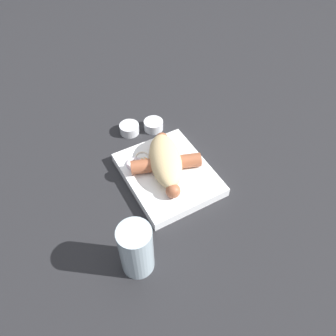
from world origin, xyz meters
name	(u,v)px	position (x,y,z in m)	size (l,w,h in m)	color
ground_plane	(168,177)	(0.00, 0.00, 0.00)	(3.00, 3.00, 0.00)	#232326
food_tray	(168,174)	(0.00, 0.00, 0.01)	(0.22, 0.18, 0.02)	white
bread_roll	(163,161)	(-0.01, 0.00, 0.05)	(0.17, 0.12, 0.05)	#DBBC84
sausage	(167,163)	(-0.01, 0.00, 0.04)	(0.18, 0.16, 0.03)	#9E5638
pickled_veggies	(139,163)	(-0.05, -0.05, 0.03)	(0.06, 0.06, 0.01)	#F99E4C
condiment_cup_near	(154,125)	(-0.17, 0.05, 0.01)	(0.05, 0.05, 0.02)	silver
condiment_cup_far	(129,129)	(-0.18, -0.01, 0.01)	(0.05, 0.05, 0.02)	silver
drink_glass	(136,249)	(0.16, -0.15, 0.06)	(0.06, 0.06, 0.12)	silver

